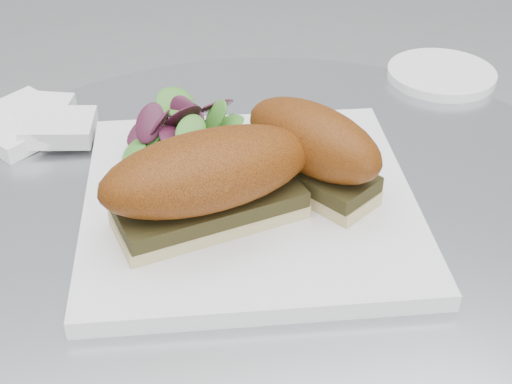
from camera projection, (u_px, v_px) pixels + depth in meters
plate at (249, 202)px, 0.64m from camera, size 0.32×0.32×0.02m
sandwich_left at (208, 179)px, 0.58m from camera, size 0.19×0.12×0.08m
sandwich_right at (312, 148)px, 0.61m from camera, size 0.13×0.15×0.08m
salad at (176, 128)px, 0.68m from camera, size 0.10×0.10×0.05m
napkin at (40, 128)px, 0.74m from camera, size 0.15×0.15×0.02m
saucer at (441, 74)px, 0.85m from camera, size 0.13×0.13×0.01m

